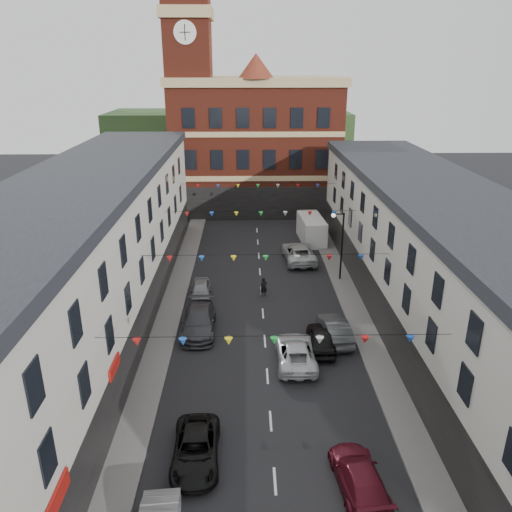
{
  "coord_description": "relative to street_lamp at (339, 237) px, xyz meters",
  "views": [
    {
      "loc": [
        -1.19,
        -25.05,
        17.25
      ],
      "look_at": [
        -0.49,
        9.29,
        4.09
      ],
      "focal_mm": 35.0,
      "sensor_mm": 36.0,
      "label": 1
    }
  ],
  "objects": [
    {
      "name": "car_left_d",
      "position": [
        -11.04,
        -8.56,
        -3.12
      ],
      "size": [
        2.28,
        5.47,
        1.58
      ],
      "primitive_type": "imported",
      "rotation": [
        0.0,
        0.0,
        0.01
      ],
      "color": "#3A3B41",
      "rests_on": "ground"
    },
    {
      "name": "street_lamp",
      "position": [
        0.0,
        0.0,
        0.0
      ],
      "size": [
        1.1,
        0.36,
        6.0
      ],
      "color": "black",
      "rests_on": "ground"
    },
    {
      "name": "distant_hill",
      "position": [
        -10.55,
        48.0,
        1.1
      ],
      "size": [
        40.0,
        14.0,
        10.0
      ],
      "primitive_type": "cube",
      "color": "#284520",
      "rests_on": "ground"
    },
    {
      "name": "car_right_e",
      "position": [
        -1.88,
        -9.78,
        -3.16
      ],
      "size": [
        2.01,
        4.65,
        1.49
      ],
      "primitive_type": "imported",
      "rotation": [
        0.0,
        0.0,
        3.24
      ],
      "color": "#46494D",
      "rests_on": "ground"
    },
    {
      "name": "car_right_d",
      "position": [
        -2.95,
        -10.93,
        -3.18
      ],
      "size": [
        1.93,
        4.35,
        1.46
      ],
      "primitive_type": "imported",
      "rotation": [
        0.0,
        0.0,
        3.09
      ],
      "color": "black",
      "rests_on": "ground"
    },
    {
      "name": "car_left_c",
      "position": [
        -10.15,
        -20.68,
        -3.26
      ],
      "size": [
        2.25,
        4.68,
        1.29
      ],
      "primitive_type": "imported",
      "rotation": [
        0.0,
        0.0,
        0.03
      ],
      "color": "black",
      "rests_on": "ground"
    },
    {
      "name": "pavement_right",
      "position": [
        0.35,
        -12.0,
        -3.83
      ],
      "size": [
        1.8,
        64.0,
        0.15
      ],
      "primitive_type": "cube",
      "color": "#605E5B",
      "rests_on": "ground"
    },
    {
      "name": "pedestrian",
      "position": [
        -6.39,
        -3.03,
        -3.11
      ],
      "size": [
        0.67,
        0.53,
        1.59
      ],
      "primitive_type": "imported",
      "rotation": [
        0.0,
        0.0,
        0.29
      ],
      "color": "black",
      "rests_on": "ground"
    },
    {
      "name": "ground",
      "position": [
        -6.55,
        -14.0,
        -3.9
      ],
      "size": [
        160.0,
        160.0,
        0.0
      ],
      "primitive_type": "plane",
      "color": "black",
      "rests_on": "ground"
    },
    {
      "name": "car_right_c",
      "position": [
        -2.95,
        -22.53,
        -3.23
      ],
      "size": [
        2.31,
        4.77,
        1.34
      ],
      "primitive_type": "imported",
      "rotation": [
        0.0,
        0.0,
        3.24
      ],
      "color": "#58111F",
      "rests_on": "ground"
    },
    {
      "name": "car_left_e",
      "position": [
        -11.37,
        -3.13,
        -3.25
      ],
      "size": [
        1.73,
        3.92,
        1.31
      ],
      "primitive_type": "imported",
      "rotation": [
        0.0,
        0.0,
        0.05
      ],
      "color": "gray",
      "rests_on": "ground"
    },
    {
      "name": "terrace_right",
      "position": [
        5.23,
        -13.0,
        0.95
      ],
      "size": [
        8.4,
        56.0,
        9.7
      ],
      "color": "#B8B5AC",
      "rests_on": "ground"
    },
    {
      "name": "civic_building",
      "position": [
        -6.55,
        23.95,
        4.23
      ],
      "size": [
        20.6,
        13.3,
        18.5
      ],
      "color": "maroon",
      "rests_on": "ground"
    },
    {
      "name": "white_van",
      "position": [
        -0.95,
        10.35,
        -2.63
      ],
      "size": [
        2.59,
        5.89,
        2.54
      ],
      "primitive_type": "cube",
      "rotation": [
        0.0,
        0.0,
        0.07
      ],
      "color": "silver",
      "rests_on": "ground"
    },
    {
      "name": "moving_car",
      "position": [
        -4.75,
        -12.49,
        -3.2
      ],
      "size": [
        2.37,
        5.08,
        1.41
      ],
      "primitive_type": "imported",
      "rotation": [
        0.0,
        0.0,
        3.15
      ],
      "color": "silver",
      "rests_on": "ground"
    },
    {
      "name": "terrace_left",
      "position": [
        -18.33,
        -13.0,
        1.44
      ],
      "size": [
        8.4,
        56.0,
        10.7
      ],
      "color": "beige",
      "rests_on": "ground"
    },
    {
      "name": "clock_tower",
      "position": [
        -14.05,
        21.0,
        11.03
      ],
      "size": [
        5.6,
        5.6,
        30.0
      ],
      "color": "maroon",
      "rests_on": "ground"
    },
    {
      "name": "pavement_left",
      "position": [
        -13.45,
        -12.0,
        -3.83
      ],
      "size": [
        1.8,
        64.0,
        0.15
      ],
      "primitive_type": "cube",
      "color": "#605E5B",
      "rests_on": "ground"
    },
    {
      "name": "car_right_f",
      "position": [
        -2.83,
        4.65,
        -3.08
      ],
      "size": [
        3.1,
        6.08,
        1.64
      ],
      "primitive_type": "imported",
      "rotation": [
        0.0,
        0.0,
        3.2
      ],
      "color": "#B6BABC",
      "rests_on": "ground"
    }
  ]
}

